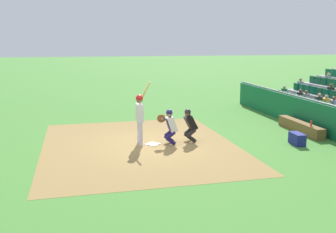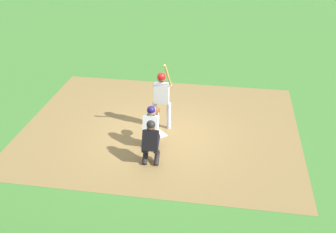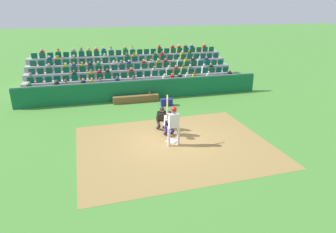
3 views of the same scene
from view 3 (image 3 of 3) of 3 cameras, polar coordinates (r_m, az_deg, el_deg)
name	(u,v)px [view 3 (image 3 of 3)]	position (r m, az deg, el deg)	size (l,w,h in m)	color
ground_plane	(172,141)	(13.92, 0.69, -4.73)	(160.00, 160.00, 0.00)	#468533
infield_dirt_patch	(175,146)	(13.49, 1.27, -5.58)	(8.52, 6.86, 0.01)	olive
home_plate_marker	(172,141)	(13.92, 0.69, -4.67)	(0.44, 0.44, 0.02)	white
batter_at_plate	(174,121)	(13.05, 1.07, -0.94)	(0.61, 0.58, 2.29)	silver
catcher_crouching	(169,122)	(14.21, 0.14, -1.01)	(0.47, 0.72, 1.31)	#201753
home_plate_umpire	(162,117)	(14.91, -1.25, -0.09)	(0.48, 0.50, 1.27)	black
dugout_wall	(144,90)	(20.04, -4.68, 5.12)	(16.21, 0.24, 1.34)	#126438
dugout_bench	(136,99)	(19.54, -6.14, 3.37)	(2.98, 0.40, 0.44)	brown
water_bottle_on_bench	(149,93)	(19.51, -3.59, 4.44)	(0.07, 0.07, 0.23)	#D0461D
equipment_duffel_bag	(167,102)	(18.78, -0.28, 2.76)	(0.72, 0.36, 0.43)	navy
bleacher_stand	(132,72)	(24.86, -6.87, 8.38)	(16.15, 5.21, 2.75)	#9C999B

